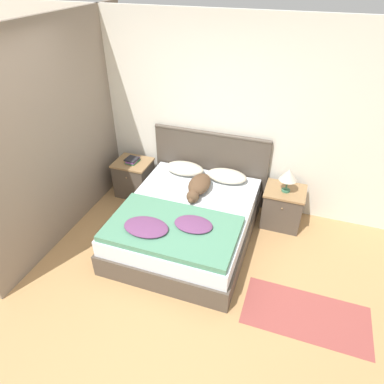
% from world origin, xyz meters
% --- Properties ---
extents(ground_plane, '(16.00, 16.00, 0.00)m').
position_xyz_m(ground_plane, '(0.00, 0.00, 0.00)').
color(ground_plane, tan).
extents(wall_back, '(9.00, 0.06, 2.55)m').
position_xyz_m(wall_back, '(0.00, 2.13, 1.27)').
color(wall_back, silver).
rests_on(wall_back, ground_plane).
extents(wall_side_left, '(0.06, 3.10, 2.55)m').
position_xyz_m(wall_side_left, '(-1.43, 1.05, 1.27)').
color(wall_side_left, gray).
rests_on(wall_side_left, ground_plane).
extents(bed, '(1.57, 1.91, 0.49)m').
position_xyz_m(bed, '(0.13, 1.08, 0.24)').
color(bed, '#4C4238').
rests_on(bed, ground_plane).
extents(headboard, '(1.65, 0.06, 1.07)m').
position_xyz_m(headboard, '(0.13, 2.06, 0.56)').
color(headboard, '#4C4238').
rests_on(headboard, ground_plane).
extents(nightstand_left, '(0.52, 0.46, 0.54)m').
position_xyz_m(nightstand_left, '(-0.97, 1.78, 0.27)').
color(nightstand_left, '#4C4238').
rests_on(nightstand_left, ground_plane).
extents(nightstand_right, '(0.52, 0.46, 0.54)m').
position_xyz_m(nightstand_right, '(1.23, 1.78, 0.27)').
color(nightstand_right, '#4C4238').
rests_on(nightstand_right, ground_plane).
extents(pillow_left, '(0.55, 0.32, 0.15)m').
position_xyz_m(pillow_left, '(-0.17, 1.82, 0.57)').
color(pillow_left, beige).
rests_on(pillow_left, bed).
extents(pillow_right, '(0.55, 0.32, 0.15)m').
position_xyz_m(pillow_right, '(0.44, 1.82, 0.57)').
color(pillow_right, beige).
rests_on(pillow_right, bed).
extents(quilt, '(1.45, 0.87, 0.13)m').
position_xyz_m(quilt, '(0.12, 0.60, 0.54)').
color(quilt, '#4C8466').
rests_on(quilt, bed).
extents(dog, '(0.27, 0.68, 0.19)m').
position_xyz_m(dog, '(0.16, 1.44, 0.58)').
color(dog, brown).
rests_on(dog, bed).
extents(book_stack, '(0.18, 0.22, 0.06)m').
position_xyz_m(book_stack, '(-0.97, 1.78, 0.57)').
color(book_stack, '#337547').
rests_on(book_stack, nightstand_left).
extents(table_lamp, '(0.23, 0.23, 0.32)m').
position_xyz_m(table_lamp, '(1.23, 1.76, 0.78)').
color(table_lamp, '#336B4C').
rests_on(table_lamp, nightstand_right).
extents(rug, '(1.26, 0.62, 0.00)m').
position_xyz_m(rug, '(1.68, 0.37, 0.00)').
color(rug, '#93423D').
rests_on(rug, ground_plane).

